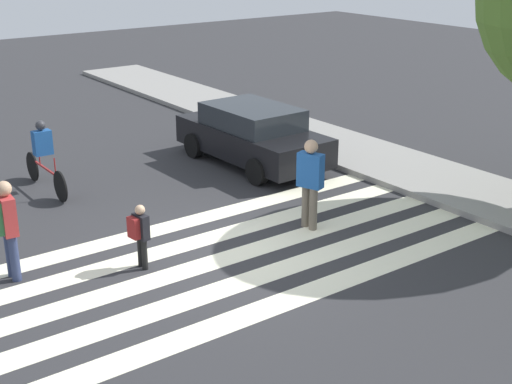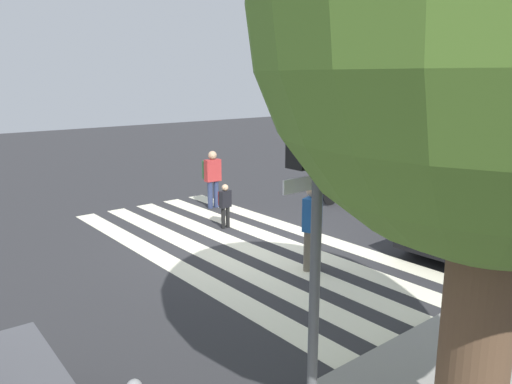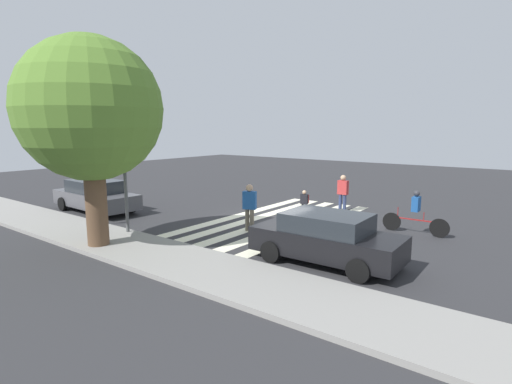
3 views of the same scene
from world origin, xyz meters
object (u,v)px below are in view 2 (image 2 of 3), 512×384
at_px(car_parked_dark_suv, 483,216).
at_px(pedestrian_adult_tall_backpack, 312,222).
at_px(traffic_light, 308,182).
at_px(pedestrian_child_with_backpack, 212,175).
at_px(street_tree, 512,6).
at_px(cyclist_far_lane, 350,174).
at_px(pedestrian_adult_blue_shirt, 225,202).

bearing_deg(car_parked_dark_suv, pedestrian_adult_tall_backpack, -21.92).
height_order(traffic_light, pedestrian_adult_tall_backpack, traffic_light).
height_order(pedestrian_adult_tall_backpack, car_parked_dark_suv, pedestrian_adult_tall_backpack).
distance_m(traffic_light, pedestrian_adult_tall_backpack, 4.75).
relative_size(pedestrian_child_with_backpack, car_parked_dark_suv, 0.40).
bearing_deg(pedestrian_child_with_backpack, street_tree, 73.33).
height_order(traffic_light, car_parked_dark_suv, traffic_light).
relative_size(traffic_light, street_tree, 0.59).
relative_size(street_tree, cyclist_far_lane, 2.79).
relative_size(street_tree, pedestrian_adult_tall_backpack, 3.71).
bearing_deg(street_tree, pedestrian_child_with_backpack, -110.74).
distance_m(traffic_light, street_tree, 2.47).
bearing_deg(car_parked_dark_suv, pedestrian_child_with_backpack, -69.83).
bearing_deg(cyclist_far_lane, car_parked_dark_suv, 77.13).
distance_m(traffic_light, pedestrian_adult_blue_shirt, 7.76).
relative_size(street_tree, pedestrian_adult_blue_shirt, 5.72).
height_order(pedestrian_child_with_backpack, pedestrian_adult_tall_backpack, pedestrian_adult_tall_backpack).
distance_m(pedestrian_child_with_backpack, cyclist_far_lane, 4.40).
bearing_deg(traffic_light, pedestrian_adult_blue_shirt, -118.47).
bearing_deg(pedestrian_adult_blue_shirt, cyclist_far_lane, 170.74).
bearing_deg(cyclist_far_lane, traffic_light, 37.69).
height_order(street_tree, car_parked_dark_suv, street_tree).
xyz_separation_m(pedestrian_child_with_backpack, car_parked_dark_suv, (-2.73, 7.02, -0.26)).
relative_size(pedestrian_adult_tall_backpack, cyclist_far_lane, 0.75).
relative_size(pedestrian_adult_blue_shirt, cyclist_far_lane, 0.49).
distance_m(pedestrian_adult_blue_shirt, cyclist_far_lane, 4.81).
distance_m(street_tree, pedestrian_child_with_backpack, 11.46).
distance_m(pedestrian_adult_tall_backpack, cyclist_far_lane, 6.18).
height_order(street_tree, pedestrian_child_with_backpack, street_tree).
relative_size(street_tree, pedestrian_child_with_backpack, 3.86).
distance_m(street_tree, cyclist_far_lane, 11.79).
bearing_deg(pedestrian_adult_tall_backpack, pedestrian_child_with_backpack, -123.29).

